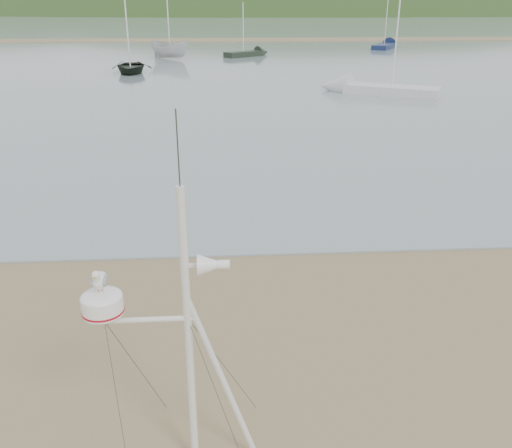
{
  "coord_description": "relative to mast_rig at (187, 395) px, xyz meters",
  "views": [
    {
      "loc": [
        1.11,
        -6.64,
        5.21
      ],
      "look_at": [
        1.62,
        1.0,
        2.01
      ],
      "focal_mm": 38.0,
      "sensor_mm": 36.0,
      "label": 1
    }
  ],
  "objects": [
    {
      "name": "far_cottages",
      "position": [
        2.35,
        197.66,
        2.96
      ],
      "size": [
        294.4,
        6.3,
        8.0
      ],
      "color": "silver",
      "rests_on": "ground"
    },
    {
      "name": "sailboat_dark_mid",
      "position": [
        3.81,
        49.94,
        -0.73
      ],
      "size": [
        4.88,
        4.21,
        5.24
      ],
      "color": "black",
      "rests_on": "ground"
    },
    {
      "name": "boat_white",
      "position": [
        -3.98,
        47.6,
        1.23
      ],
      "size": [
        2.38,
        2.37,
        4.45
      ],
      "primitive_type": "imported",
      "rotation": [
        0.0,
        0.0,
        0.92
      ],
      "color": "silver",
      "rests_on": "water"
    },
    {
      "name": "sailboat_white_near",
      "position": [
        8.81,
        27.26,
        -0.73
      ],
      "size": [
        7.01,
        4.86,
        7.0
      ],
      "color": "silver",
      "rests_on": "ground"
    },
    {
      "name": "sailboat_blue_far",
      "position": [
        19.81,
        58.72,
        -0.73
      ],
      "size": [
        4.76,
        6.69,
        6.72
      ],
      "color": "#131F42",
      "rests_on": "ground"
    },
    {
      "name": "hill_ridge",
      "position": [
        17.86,
        236.66,
        -20.73
      ],
      "size": [
        620.0,
        180.0,
        80.0
      ],
      "color": "#1E3515",
      "rests_on": "ground"
    },
    {
      "name": "sandbar",
      "position": [
        -0.65,
        71.66,
        -0.96
      ],
      "size": [
        560.0,
        7.0,
        0.07
      ],
      "primitive_type": "cube",
      "color": "olive",
      "rests_on": "water"
    },
    {
      "name": "mast_rig",
      "position": [
        0.0,
        0.0,
        0.0
      ],
      "size": [
        1.9,
        2.03,
        4.29
      ],
      "color": "silver",
      "rests_on": "ground"
    },
    {
      "name": "ground",
      "position": [
        -0.65,
        1.66,
        -1.04
      ],
      "size": [
        560.0,
        560.0,
        0.0
      ],
      "primitive_type": "plane",
      "color": "olive",
      "rests_on": "ground"
    },
    {
      "name": "boat_dark",
      "position": [
        -6.13,
        37.44,
        1.17
      ],
      "size": [
        3.14,
        1.11,
        4.32
      ],
      "primitive_type": "imported",
      "rotation": [
        0.0,
        0.0,
        0.07
      ],
      "color": "black",
      "rests_on": "water"
    },
    {
      "name": "water",
      "position": [
        -0.65,
        133.66,
        -1.02
      ],
      "size": [
        560.0,
        256.0,
        0.04
      ],
      "primitive_type": "cube",
      "color": "gray",
      "rests_on": "ground"
    }
  ]
}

